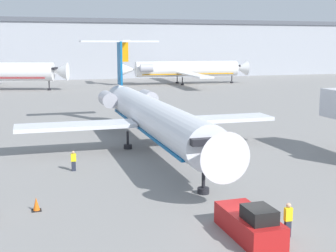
% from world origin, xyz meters
% --- Properties ---
extents(ground_plane, '(600.00, 600.00, 0.00)m').
position_xyz_m(ground_plane, '(0.00, 0.00, 0.00)').
color(ground_plane, gray).
extents(terminal_building, '(180.00, 16.80, 16.92)m').
position_xyz_m(terminal_building, '(0.00, 120.00, 8.49)').
color(terminal_building, '#9EA3AD').
rests_on(terminal_building, ground).
extents(airplane_main, '(24.78, 33.86, 10.30)m').
position_xyz_m(airplane_main, '(0.20, 21.45, 3.31)').
color(airplane_main, silver).
rests_on(airplane_main, ground).
extents(pushback_tug, '(1.93, 4.81, 1.93)m').
position_xyz_m(pushback_tug, '(-0.28, 0.20, 0.73)').
color(pushback_tug, '#B21919').
rests_on(pushback_tug, ground).
extents(worker_near_tug, '(0.40, 0.26, 1.85)m').
position_xyz_m(worker_near_tug, '(1.60, -0.42, 0.98)').
color(worker_near_tug, '#232838').
rests_on(worker_near_tug, ground).
extents(worker_by_wing, '(0.40, 0.24, 1.63)m').
position_xyz_m(worker_by_wing, '(-7.67, 15.88, 0.84)').
color(worker_by_wing, '#232838').
rests_on(worker_by_wing, ground).
extents(traffic_cone_left, '(0.57, 0.57, 0.84)m').
position_xyz_m(traffic_cone_left, '(-10.78, 7.48, 0.40)').
color(traffic_cone_left, black).
rests_on(traffic_cone_left, ground).
extents(airplane_parked_far_left, '(32.93, 38.50, 10.74)m').
position_xyz_m(airplane_parked_far_left, '(26.88, 89.02, 3.76)').
color(airplane_parked_far_left, white).
rests_on(airplane_parked_far_left, ground).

